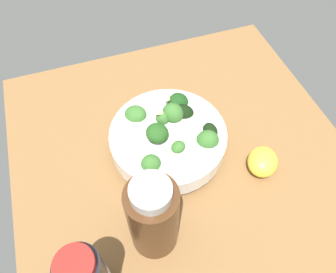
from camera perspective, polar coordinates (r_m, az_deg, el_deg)
The scene contains 4 objects.
ground_plane at distance 64.78cm, azimuth 2.41°, elevation -3.89°, with size 63.42×63.42×3.39cm, color brown.
bowl_of_broccoli at distance 61.17cm, azimuth 0.13°, elevation -0.02°, with size 21.51×21.51×8.74cm.
lemon_wedge at distance 62.48cm, azimuth 16.08°, elevation -4.22°, with size 6.33×5.39×4.06cm, color yellow.
bottle_tall at distance 48.75cm, azimuth -2.60°, elevation -13.78°, with size 7.48×7.48×17.39cm.
Camera 1 is at (13.42, 30.86, 53.65)cm, focal length 35.14 mm.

